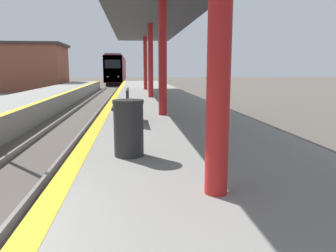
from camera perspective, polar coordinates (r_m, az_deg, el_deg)
name	(u,v)px	position (r m, az deg, el deg)	size (l,w,h in m)	color
train	(117,70)	(57.09, -8.92, 9.67)	(2.62, 23.21, 4.55)	black
station_canopy	(155,12)	(14.18, -2.31, 19.26)	(4.12, 27.50, 3.98)	red
trash_bin	(129,128)	(5.58, -6.87, -0.34)	(0.53, 0.53, 0.96)	#262628
bench	(123,104)	(9.32, -7.79, 3.73)	(0.44, 1.57, 0.92)	#28282D
station_building	(14,67)	(41.66, -25.20, 9.30)	(11.47, 6.79, 5.27)	brown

